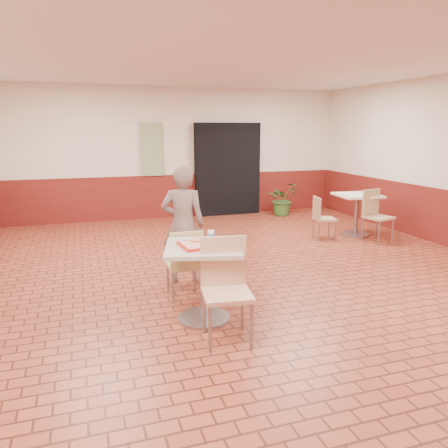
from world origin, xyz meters
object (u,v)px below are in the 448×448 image
object	(u,v)px
chair_main_back	(185,261)
chair_second_front	(375,212)
ring_donut	(195,240)
customer	(183,225)
main_table	(203,270)
chair_second_left	(321,215)
second_table	(357,208)
chair_main_front	(225,283)
paper_cup	(211,235)
serving_tray	(203,245)
long_john_donut	(208,243)
potted_plant	(282,199)

from	to	relation	value
chair_main_back	chair_second_front	bearing A→B (deg)	-156.01
ring_donut	customer	bearing A→B (deg)	83.32
main_table	chair_second_left	distance (m)	4.18
main_table	chair_second_front	size ratio (longest dim) A/B	0.88
main_table	ring_donut	distance (m)	0.34
chair_main_back	second_table	bearing A→B (deg)	-150.12
main_table	customer	distance (m)	1.29
chair_main_front	chair_second_front	xyz separation A→B (m)	(3.89, 2.82, -0.03)
main_table	second_table	size ratio (longest dim) A/B	1.04
chair_main_front	chair_second_left	distance (m)	4.43
paper_cup	second_table	xyz separation A→B (m)	(3.79, 2.71, -0.38)
main_table	serving_tray	distance (m)	0.29
chair_main_front	second_table	distance (m)	5.05
chair_main_back	second_table	xyz separation A→B (m)	(3.98, 2.22, 0.05)
serving_tray	long_john_donut	size ratio (longest dim) A/B	3.26
second_table	potted_plant	distance (m)	2.35
serving_tray	main_table	bearing A→B (deg)	0.00
chair_main_back	paper_cup	world-z (taller)	paper_cup
chair_main_back	serving_tray	world-z (taller)	chair_main_back
serving_tray	potted_plant	world-z (taller)	serving_tray
serving_tray	second_table	distance (m)	4.86
chair_main_front	ring_donut	bearing A→B (deg)	114.96
ring_donut	long_john_donut	xyz separation A→B (m)	(0.09, -0.17, 0.00)
serving_tray	long_john_donut	distance (m)	0.09
serving_tray	customer	bearing A→B (deg)	86.73
paper_cup	ring_donut	bearing A→B (deg)	-167.36
customer	potted_plant	size ratio (longest dim) A/B	1.99
chair_second_left	second_table	bearing A→B (deg)	-77.32
ring_donut	chair_second_front	bearing A→B (deg)	29.29
chair_main_back	customer	distance (m)	0.72
serving_tray	second_table	xyz separation A→B (m)	(3.92, 2.85, -0.31)
chair_second_left	potted_plant	bearing A→B (deg)	1.64
paper_cup	chair_main_front	bearing A→B (deg)	-92.65
chair_main_front	chair_second_left	size ratio (longest dim) A/B	1.26
chair_second_left	paper_cup	bearing A→B (deg)	140.91
ring_donut	chair_second_front	world-z (taller)	chair_second_front
second_table	chair_second_left	size ratio (longest dim) A/B	1.01
customer	serving_tray	world-z (taller)	customer
chair_main_back	serving_tray	bearing A→B (deg)	95.64
serving_tray	chair_second_left	size ratio (longest dim) A/B	0.60
chair_main_front	potted_plant	distance (m)	6.50
chair_main_back	chair_second_left	bearing A→B (deg)	-144.85
chair_main_back	ring_donut	size ratio (longest dim) A/B	9.37
serving_tray	chair_second_front	world-z (taller)	chair_second_front
customer	chair_second_front	distance (m)	4.09
chair_main_back	potted_plant	size ratio (longest dim) A/B	1.10
chair_main_back	paper_cup	size ratio (longest dim) A/B	8.96
paper_cup	chair_second_front	size ratio (longest dim) A/B	0.10
ring_donut	potted_plant	world-z (taller)	ring_donut
ring_donut	potted_plant	size ratio (longest dim) A/B	0.12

